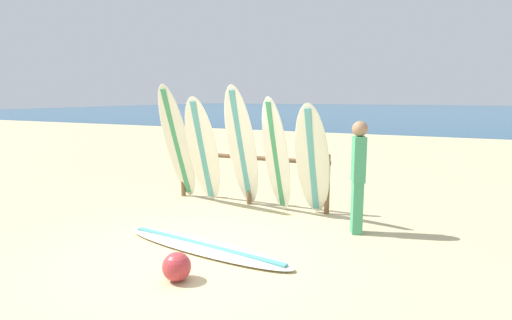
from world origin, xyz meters
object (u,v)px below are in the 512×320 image
(surfboard_leaning_center_right, at_px, (312,161))
(surfboard_leaning_left, at_px, (203,151))
(surfboard_rack, at_px, (249,168))
(beach_ball, at_px, (177,267))
(surfboard_lying_on_sand, at_px, (204,247))
(surfboard_leaning_center_left, at_px, (242,147))
(beachgoer_standing, at_px, (358,172))
(surfboard_leaning_center, at_px, (276,156))
(surfboard_leaning_far_left, at_px, (177,143))

(surfboard_leaning_center_right, bearing_deg, surfboard_leaning_left, -178.06)
(surfboard_rack, xyz_separation_m, surfboard_leaning_center_right, (1.32, -0.34, 0.28))
(surfboard_leaning_left, distance_m, beach_ball, 3.28)
(surfboard_leaning_center_right, height_order, surfboard_lying_on_sand, surfboard_leaning_center_right)
(surfboard_leaning_center_left, height_order, surfboard_leaning_center_right, surfboard_leaning_center_left)
(surfboard_leaning_center_right, bearing_deg, surfboard_leaning_center_left, 178.09)
(surfboard_leaning_left, xyz_separation_m, beachgoer_standing, (2.89, -0.37, -0.10))
(surfboard_rack, relative_size, beach_ball, 9.68)
(surfboard_leaning_center, distance_m, surfboard_leaning_center_right, 0.63)
(surfboard_leaning_center_right, bearing_deg, beachgoer_standing, -28.02)
(surfboard_leaning_center_left, bearing_deg, surfboard_rack, 90.93)
(surfboard_rack, xyz_separation_m, beach_ball, (0.72, -3.22, -0.52))
(surfboard_leaning_left, height_order, surfboard_lying_on_sand, surfboard_leaning_left)
(surfboard_rack, xyz_separation_m, beachgoer_standing, (2.16, -0.78, 0.23))
(surfboard_leaning_center_left, relative_size, beach_ball, 6.95)
(surfboard_leaning_center, bearing_deg, surfboard_leaning_center_right, 0.73)
(surfboard_leaning_center_left, height_order, beachgoer_standing, surfboard_leaning_center_left)
(surfboard_leaning_left, bearing_deg, surfboard_leaning_center, 2.47)
(surfboard_leaning_center, xyz_separation_m, beach_ball, (0.03, -2.87, -0.85))
(surfboard_leaning_center, bearing_deg, surfboard_leaning_far_left, 179.30)
(beachgoer_standing, xyz_separation_m, beach_ball, (-1.44, -2.44, -0.75))
(surfboard_leaning_far_left, xyz_separation_m, surfboard_leaning_left, (0.63, -0.09, -0.11))
(surfboard_leaning_far_left, xyz_separation_m, beachgoer_standing, (3.52, -0.46, -0.21))
(surfboard_rack, height_order, beachgoer_standing, beachgoer_standing)
(surfboard_leaning_center_left, height_order, surfboard_lying_on_sand, surfboard_leaning_center_left)
(beachgoer_standing, bearing_deg, surfboard_leaning_center_right, 151.98)
(surfboard_leaning_left, height_order, surfboard_leaning_center_right, surfboard_leaning_left)
(surfboard_leaning_center, relative_size, beach_ball, 6.32)
(surfboard_leaning_center_left, xyz_separation_m, beach_ball, (0.71, -2.92, -0.94))
(surfboard_rack, distance_m, surfboard_lying_on_sand, 2.45)
(surfboard_rack, bearing_deg, beachgoer_standing, -19.99)
(surfboard_leaning_left, bearing_deg, surfboard_lying_on_sand, -57.35)
(surfboard_rack, bearing_deg, surfboard_leaning_center, -26.84)
(surfboard_leaning_center_left, xyz_separation_m, beachgoer_standing, (2.15, -0.49, -0.19))
(surfboard_leaning_far_left, xyz_separation_m, surfboard_leaning_center_left, (1.37, 0.03, -0.01))
(surfboard_leaning_center, height_order, surfboard_lying_on_sand, surfboard_leaning_center)
(surfboard_leaning_center_left, bearing_deg, surfboard_leaning_center_right, -1.91)
(surfboard_leaning_center_left, distance_m, beachgoer_standing, 2.21)
(surfboard_leaning_center_left, height_order, beach_ball, surfboard_leaning_center_left)
(surfboard_rack, relative_size, surfboard_leaning_center_right, 1.60)
(surfboard_leaning_center, xyz_separation_m, surfboard_leaning_center_right, (0.63, 0.01, -0.05))
(surfboard_leaning_far_left, height_order, beachgoer_standing, surfboard_leaning_far_left)
(surfboard_leaning_far_left, xyz_separation_m, surfboard_leaning_center, (2.06, -0.03, -0.11))
(surfboard_leaning_left, xyz_separation_m, surfboard_leaning_center, (1.43, 0.06, -0.00))
(surfboard_rack, bearing_deg, beach_ball, -77.43)
(surfboard_lying_on_sand, xyz_separation_m, beachgoer_standing, (1.67, 1.53, 0.88))
(surfboard_leaning_center, xyz_separation_m, surfboard_lying_on_sand, (-0.21, -1.97, -0.97))
(surfboard_leaning_center, relative_size, beachgoer_standing, 1.21)
(surfboard_rack, height_order, surfboard_leaning_center_left, surfboard_leaning_center_left)
(surfboard_leaning_far_left, bearing_deg, surfboard_leaning_center_left, 1.13)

